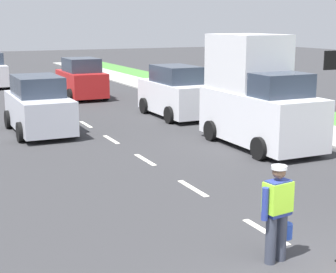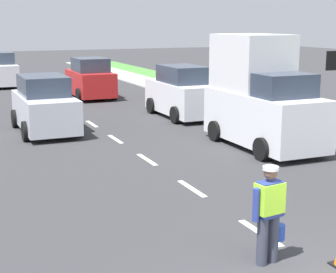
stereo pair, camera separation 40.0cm
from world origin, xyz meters
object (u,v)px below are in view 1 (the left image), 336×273
car_parked_far (175,93)px  car_oncoming_lead (39,107)px  road_worker (278,209)px  car_outgoing_far (81,80)px  delivery_truck (257,96)px

car_parked_far → car_oncoming_lead: bearing=-171.5°
road_worker → car_outgoing_far: 20.42m
road_worker → car_outgoing_far: bearing=83.0°
car_oncoming_lead → car_parked_far: (5.86, 0.88, 0.05)m
car_parked_far → car_outgoing_far: 7.31m
car_parked_far → car_outgoing_far: bearing=106.1°
road_worker → delivery_truck: 8.70m
car_outgoing_far → road_worker: bearing=-97.0°
car_parked_far → car_outgoing_far: (-2.02, 7.02, -0.03)m
delivery_truck → car_oncoming_lead: size_ratio=1.10×
delivery_truck → car_outgoing_far: 13.08m
road_worker → car_outgoing_far: car_outgoing_far is taller
road_worker → car_oncoming_lead: bearing=96.3°
car_oncoming_lead → road_worker: bearing=-83.7°
road_worker → car_oncoming_lead: (-1.36, 12.37, 0.02)m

